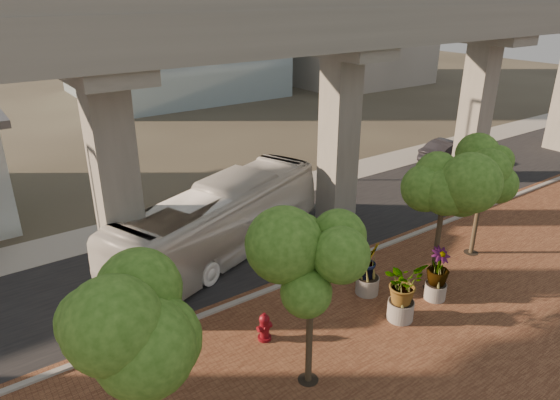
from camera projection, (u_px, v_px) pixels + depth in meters
ground at (267, 264)px, 23.81m from camera, size 160.00×160.00×0.00m
brick_plaza at (391, 357)px, 17.77m from camera, size 70.00×13.00×0.06m
asphalt_road at (245, 248)px, 25.31m from camera, size 90.00×8.00×0.04m
curb_strip at (292, 282)px, 22.27m from camera, size 70.00×0.25×0.16m
far_sidewalk at (197, 211)px, 29.46m from camera, size 90.00×3.00×0.06m
transit_viaduct at (241, 106)px, 22.48m from camera, size 72.00×5.60×12.40m
transit_bus at (221, 221)px, 24.04m from camera, size 13.15×7.58×3.61m
parked_car at (449, 151)px, 37.61m from camera, size 5.30×2.08×1.71m
fire_hydrant at (264, 327)px, 18.44m from camera, size 0.57×0.51×1.14m
planter_front at (403, 286)px, 19.21m from camera, size 2.30×2.30×2.53m
planter_right at (438, 269)px, 20.57m from camera, size 2.20×2.20×2.35m
planter_left at (369, 263)px, 20.93m from camera, size 2.20×2.20×2.42m
street_tree_far_west at (135, 331)px, 12.12m from camera, size 3.90×3.90×6.20m
street_tree_near_west at (311, 262)px, 14.94m from camera, size 3.48×3.48×6.14m
street_tree_near_east at (445, 186)px, 19.99m from camera, size 3.62×3.62×6.44m
street_tree_far_east at (484, 174)px, 23.16m from camera, size 3.40×3.40×5.70m
streetlamp_east at (337, 107)px, 32.15m from camera, size 0.43×1.27×8.74m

